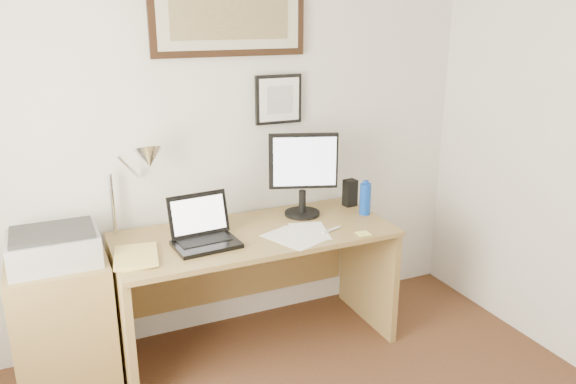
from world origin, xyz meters
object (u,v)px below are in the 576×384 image
laptop (204,233)px  lcd_monitor (303,170)px  water_bottle (365,199)px  printer (54,247)px  desk (251,263)px  side_cabinet (65,327)px  book (114,259)px

laptop → lcd_monitor: bearing=14.7°
water_bottle → printer: size_ratio=0.45×
water_bottle → laptop: laptop is taller
laptop → printer: size_ratio=0.81×
water_bottle → desk: 0.82m
water_bottle → side_cabinet: bearing=178.5°
desk → lcd_monitor: bearing=8.3°
side_cabinet → laptop: size_ratio=2.04×
desk → lcd_monitor: lcd_monitor is taller
printer → laptop: bearing=-8.2°
book → laptop: 0.49m
side_cabinet → desk: size_ratio=0.46×
side_cabinet → lcd_monitor: (1.44, 0.09, 0.68)m
laptop → printer: bearing=171.8°
desk → laptop: bearing=-158.3°
desk → laptop: size_ratio=4.46×
lcd_monitor → book: bearing=-169.4°
water_bottle → laptop: (-1.05, -0.04, -0.04)m
book → lcd_monitor: 1.23m
water_bottle → printer: 1.81m
water_bottle → desk: bearing=173.5°
side_cabinet → lcd_monitor: bearing=3.6°
water_bottle → laptop: 1.06m
laptop → printer: (-0.75, 0.11, 0.01)m
book → lcd_monitor: (1.17, 0.22, 0.28)m
laptop → lcd_monitor: size_ratio=0.69×
water_bottle → laptop: size_ratio=0.55×
desk → lcd_monitor: (0.37, 0.05, 0.53)m
water_bottle → book: water_bottle is taller
book → laptop: laptop is taller
book → desk: book is taller
water_bottle → desk: (-0.74, 0.08, -0.33)m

